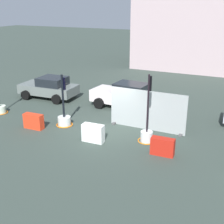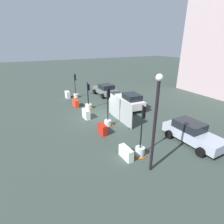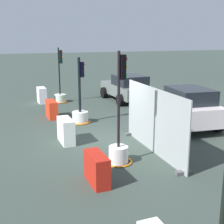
% 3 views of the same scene
% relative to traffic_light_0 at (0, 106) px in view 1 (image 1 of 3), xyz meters
% --- Properties ---
extents(ground_plane, '(120.00, 120.00, 0.00)m').
position_rel_traffic_light_0_xyz_m(ground_plane, '(7.14, 0.18, -0.44)').
color(ground_plane, '#344039').
extents(traffic_light_0, '(0.90, 0.90, 3.16)m').
position_rel_traffic_light_0_xyz_m(traffic_light_0, '(0.00, 0.00, 0.00)').
color(traffic_light_0, silver).
rests_on(traffic_light_0, ground_plane).
extents(traffic_light_1, '(0.93, 0.93, 2.91)m').
position_rel_traffic_light_0_xyz_m(traffic_light_1, '(4.74, 0.04, 0.01)').
color(traffic_light_1, silver).
rests_on(traffic_light_1, ground_plane).
extents(traffic_light_2, '(0.86, 0.86, 3.41)m').
position_rel_traffic_light_0_xyz_m(traffic_light_2, '(9.59, 0.05, 0.12)').
color(traffic_light_2, silver).
rests_on(traffic_light_2, ground_plane).
extents(construction_barrier_1, '(1.12, 0.44, 0.83)m').
position_rel_traffic_light_0_xyz_m(construction_barrier_1, '(3.48, -1.05, -0.03)').
color(construction_barrier_1, red).
rests_on(construction_barrier_1, ground_plane).
extents(construction_barrier_2, '(1.11, 0.47, 0.90)m').
position_rel_traffic_light_0_xyz_m(construction_barrier_2, '(7.21, -1.11, 0.01)').
color(construction_barrier_2, white).
rests_on(construction_barrier_2, ground_plane).
extents(construction_barrier_3, '(1.07, 0.44, 0.82)m').
position_rel_traffic_light_0_xyz_m(construction_barrier_3, '(10.70, -0.99, -0.03)').
color(construction_barrier_3, red).
rests_on(construction_barrier_3, ground_plane).
extents(car_white_van, '(4.31, 2.33, 1.71)m').
position_rel_traffic_light_0_xyz_m(car_white_van, '(6.67, 4.18, 0.42)').
color(car_white_van, silver).
rests_on(car_white_van, ground_plane).
extents(car_grey_saloon, '(4.17, 2.41, 1.55)m').
position_rel_traffic_light_0_xyz_m(car_grey_saloon, '(0.92, 3.90, 0.34)').
color(car_grey_saloon, slate).
rests_on(car_grey_saloon, ground_plane).
extents(site_fence_panel, '(4.22, 0.50, 2.17)m').
position_rel_traffic_light_0_xyz_m(site_fence_panel, '(9.10, 1.48, 0.60)').
color(site_fence_panel, '#9CA3A2').
rests_on(site_fence_panel, ground_plane).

